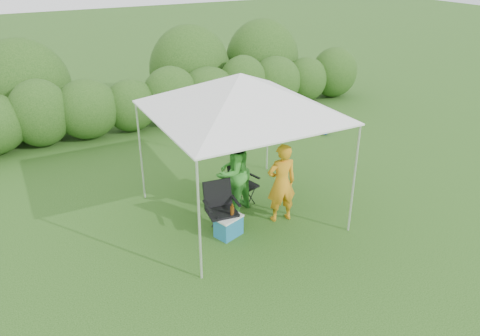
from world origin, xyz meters
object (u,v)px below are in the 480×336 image
canopy (241,94)px  cooler (228,226)px  chair_right (241,180)px  woman (232,171)px  chair_left (220,204)px  man (281,183)px

canopy → cooler: (-0.57, -0.61, -2.26)m
chair_right → cooler: 1.33m
woman → cooler: size_ratio=3.18×
chair_right → chair_left: (-0.85, -0.77, 0.06)m
chair_right → cooler: chair_right is taller
canopy → chair_left: size_ratio=3.23×
woman → cooler: bearing=29.1°
chair_right → woman: woman is taller
cooler → woman: bearing=39.3°
canopy → chair_left: bearing=-149.9°
man → chair_right: bearing=-62.7°
canopy → chair_left: (-0.61, -0.35, -1.92)m
chair_right → woman: (-0.37, -0.30, 0.42)m
chair_right → man: 1.08m
woman → man: bearing=106.2°
chair_left → man: size_ratio=0.61×
chair_left → cooler: (0.04, -0.25, -0.34)m
canopy → chair_right: size_ratio=3.61×
woman → cooler: woman is taller
chair_left → cooler: size_ratio=1.69×
canopy → man: canopy is taller
cooler → chair_right: bearing=32.2°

